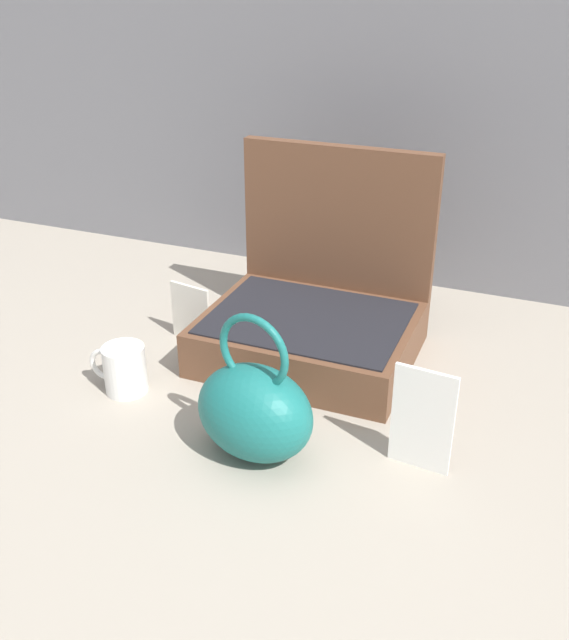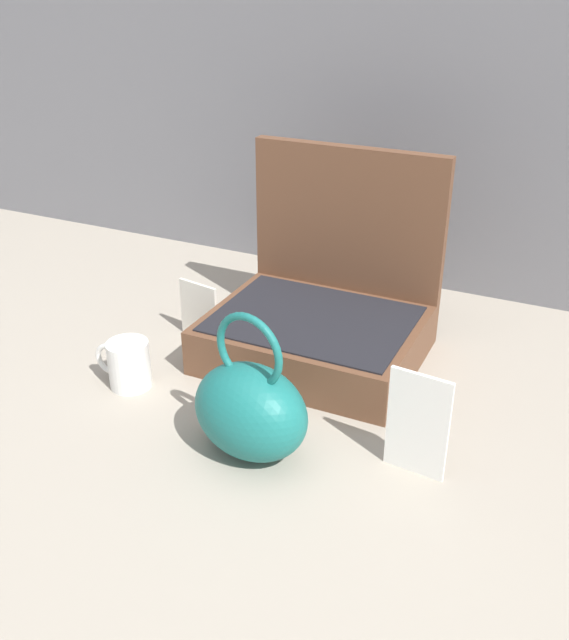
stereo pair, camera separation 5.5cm
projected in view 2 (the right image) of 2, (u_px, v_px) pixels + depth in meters
name	position (u px, v px, depth m)	size (l,w,h in m)	color
ground_plane	(303.00, 408.00, 1.14)	(6.00, 6.00, 0.00)	#9E9384
open_suitcase	(322.00, 313.00, 1.27)	(0.36, 0.31, 0.35)	brown
teal_pouch_handbag	(250.00, 409.00, 1.00)	(0.20, 0.16, 0.23)	#196B66
coffee_mug	(128.00, 364.00, 1.18)	(0.10, 0.07, 0.08)	white
info_card_left	(418.00, 424.00, 0.96)	(0.09, 0.01, 0.16)	white
poster_card_right	(199.00, 311.00, 1.32)	(0.09, 0.01, 0.11)	silver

